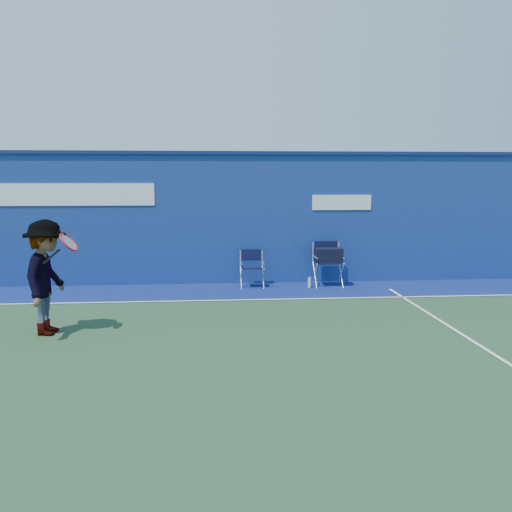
{
  "coord_description": "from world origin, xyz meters",
  "views": [
    {
      "loc": [
        0.56,
        -7.56,
        2.49
      ],
      "look_at": [
        1.38,
        2.6,
        1.0
      ],
      "focal_mm": 38.0,
      "sensor_mm": 36.0,
      "label": 1
    }
  ],
  "objects": [
    {
      "name": "directors_chair_left",
      "position": [
        1.45,
        4.52,
        0.27
      ],
      "size": [
        0.5,
        0.45,
        0.84
      ],
      "color": "silver",
      "rests_on": "ground"
    },
    {
      "name": "water_bottle",
      "position": [
        2.74,
        4.35,
        0.12
      ],
      "size": [
        0.07,
        0.07,
        0.24
      ],
      "primitive_type": "cylinder",
      "color": "silver",
      "rests_on": "ground"
    },
    {
      "name": "court_lines",
      "position": [
        0.0,
        0.6,
        0.01
      ],
      "size": [
        24.0,
        12.0,
        0.01
      ],
      "color": "white",
      "rests_on": "out_of_bounds_strip"
    },
    {
      "name": "out_of_bounds_strip",
      "position": [
        0.0,
        4.1,
        0.0
      ],
      "size": [
        24.0,
        1.8,
        0.01
      ],
      "primitive_type": "cube",
      "color": "navy",
      "rests_on": "ground"
    },
    {
      "name": "tennis_player",
      "position": [
        -2.07,
        1.11,
        0.92
      ],
      "size": [
        0.93,
        1.22,
        1.83
      ],
      "color": "#EA4738",
      "rests_on": "ground"
    },
    {
      "name": "ground",
      "position": [
        0.0,
        0.0,
        0.0
      ],
      "size": [
        80.0,
        80.0,
        0.0
      ],
      "primitive_type": "plane",
      "color": "#254729",
      "rests_on": "ground"
    },
    {
      "name": "directors_chair_right",
      "position": [
        3.2,
        4.52,
        0.42
      ],
      "size": [
        0.61,
        0.54,
        1.01
      ],
      "color": "silver",
      "rests_on": "ground"
    },
    {
      "name": "stadium_wall",
      "position": [
        -0.0,
        5.2,
        1.55
      ],
      "size": [
        24.0,
        0.5,
        3.08
      ],
      "color": "navy",
      "rests_on": "ground"
    }
  ]
}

